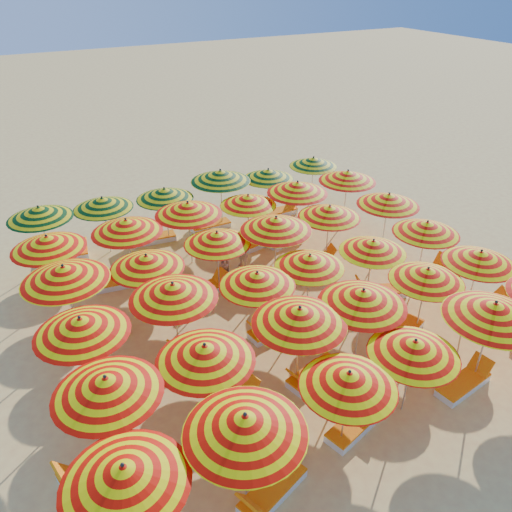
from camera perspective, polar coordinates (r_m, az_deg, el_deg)
name	(u,v)px	position (r m, az deg, el deg)	size (l,w,h in m)	color
ground	(263,303)	(16.89, 0.80, -5.44)	(120.00, 120.00, 0.00)	#F3CD6C
umbrella_0	(124,474)	(9.81, -14.82, -22.99)	(2.50, 2.50, 2.50)	silver
umbrella_1	(245,424)	(10.07, -1.25, -18.66)	(2.87, 2.87, 2.63)	silver
umbrella_2	(349,380)	(11.41, 10.55, -13.73)	(2.50, 2.50, 2.35)	silver
umbrella_3	(414,348)	(12.57, 17.65, -9.98)	(2.22, 2.22, 2.34)	silver
umbrella_4	(494,311)	(14.02, 25.53, -5.68)	(2.90, 2.90, 2.66)	silver
umbrella_6	(107,386)	(11.32, -16.71, -14.01)	(3.02, 3.02, 2.53)	silver
umbrella_7	(205,353)	(11.72, -5.85, -10.97)	(2.37, 2.37, 2.49)	silver
umbrella_8	(299,316)	(12.63, 4.99, -6.83)	(2.57, 2.57, 2.60)	silver
umbrella_9	(363,298)	(13.60, 12.10, -4.66)	(2.94, 2.94, 2.55)	silver
umbrella_10	(427,275)	(15.39, 18.98, -2.05)	(2.24, 2.24, 2.34)	silver
umbrella_11	(480,257)	(16.80, 24.22, -0.15)	(2.94, 2.94, 2.39)	silver
umbrella_12	(81,326)	(13.10, -19.36, -7.54)	(2.84, 2.84, 2.53)	silver
umbrella_13	(173,291)	(13.66, -9.45, -3.99)	(2.50, 2.50, 2.59)	silver
umbrella_14	(257,279)	(14.32, 0.13, -2.66)	(2.79, 2.79, 2.37)	silver
umbrella_15	(310,261)	(15.34, 6.15, -0.60)	(2.89, 2.89, 2.32)	silver
umbrella_16	(373,246)	(16.50, 13.23, 1.09)	(2.72, 2.72, 2.31)	silver
umbrella_17	(427,228)	(17.97, 18.92, 3.08)	(2.72, 2.72, 2.41)	silver
umbrella_18	(64,274)	(15.11, -21.07, -1.89)	(3.31, 3.31, 2.65)	silver
umbrella_19	(147,262)	(15.40, -12.39, -0.64)	(2.53, 2.53, 2.43)	silver
umbrella_20	(217,238)	(16.46, -4.46, 2.05)	(2.32, 2.32, 2.38)	silver
umbrella_21	(276,224)	(16.87, 2.30, 3.68)	(3.25, 3.25, 2.61)	silver
umbrella_22	(329,212)	(18.29, 8.40, 5.02)	(2.81, 2.81, 2.43)	silver
umbrella_23	(389,200)	(19.56, 14.91, 6.26)	(3.00, 3.00, 2.50)	silver
umbrella_24	(48,243)	(17.25, -22.72, 1.42)	(2.90, 2.90, 2.51)	silver
umbrella_25	(126,226)	(17.39, -14.59, 3.34)	(2.76, 2.76, 2.56)	silver
umbrella_26	(188,209)	(18.18, -7.78, 5.40)	(2.89, 2.89, 2.58)	silver
umbrella_27	(248,200)	(19.23, -0.90, 6.38)	(2.74, 2.74, 2.32)	silver
umbrella_28	(297,188)	(19.89, 4.76, 7.80)	(2.47, 2.47, 2.56)	silver
umbrella_29	(348,176)	(21.35, 10.43, 8.97)	(2.86, 2.86, 2.54)	silver
umbrella_30	(39,213)	(19.57, -23.53, 4.56)	(2.86, 2.86, 2.46)	silver
umbrella_31	(103,203)	(19.73, -17.13, 5.79)	(2.86, 2.86, 2.38)	silver
umbrella_32	(165,194)	(19.99, -10.41, 7.02)	(2.72, 2.72, 2.38)	silver
umbrella_33	(220,176)	(20.85, -4.09, 9.13)	(2.84, 2.84, 2.64)	silver
umbrella_34	(268,174)	(21.72, 1.40, 9.33)	(2.57, 2.57, 2.33)	silver
umbrella_35	(313,162)	(23.29, 6.57, 10.64)	(2.66, 2.66, 2.33)	silver
lounger_0	(271,491)	(11.84, 1.75, -25.26)	(1.83, 1.14, 0.69)	white
lounger_1	(356,424)	(13.17, 11.38, -18.26)	(1.82, 1.03, 0.69)	white
lounger_2	(464,383)	(14.96, 22.69, -13.26)	(1.80, 0.82, 0.69)	white
lounger_4	(95,465)	(12.73, -17.88, -21.79)	(1.82, 0.94, 0.69)	white
lounger_5	(230,406)	(13.33, -2.95, -16.71)	(1.83, 1.05, 0.69)	white
lounger_6	(313,374)	(14.19, 6.55, -13.28)	(1.82, 0.99, 0.69)	white
lounger_7	(403,333)	(16.07, 16.43, -8.41)	(1.82, 1.18, 0.69)	white
lounger_8	(479,304)	(18.20, 24.18, -5.00)	(1.82, 1.23, 0.69)	white
lounger_9	(114,382)	(14.41, -15.89, -13.70)	(1.81, 0.87, 0.69)	white
lounger_10	(198,350)	(14.92, -6.63, -10.65)	(1.74, 0.61, 0.69)	white
lounger_11	(273,329)	(15.57, 1.98, -8.35)	(1.79, 0.81, 0.69)	white
lounger_12	(379,291)	(17.74, 13.87, -3.89)	(1.82, 1.23, 0.69)	white
lounger_13	(431,273)	(19.26, 19.38, -1.86)	(1.81, 0.91, 0.69)	white
lounger_14	(96,332)	(16.21, -17.79, -8.29)	(1.83, 1.06, 0.69)	white
lounger_15	(205,289)	(17.41, -5.88, -3.78)	(1.80, 0.85, 0.69)	white
lounger_16	(259,281)	(17.76, 0.38, -2.83)	(1.83, 1.10, 0.69)	white
lounger_17	(313,261)	(19.03, 6.54, -0.54)	(1.82, 0.99, 0.69)	white
lounger_18	(120,282)	(18.33, -15.23, -2.88)	(1.79, 0.79, 0.69)	white
lounger_19	(263,241)	(20.26, 0.76, 1.73)	(1.80, 0.86, 0.69)	white
lounger_20	(285,240)	(20.38, 3.35, 1.88)	(1.83, 1.04, 0.69)	white
lounger_21	(67,255)	(20.61, -20.83, 0.09)	(1.80, 0.83, 0.69)	white
lounger_22	(153,238)	(20.88, -11.66, 2.00)	(1.78, 0.74, 0.69)	white
lounger_23	(209,226)	(21.55, -5.34, 3.47)	(1.74, 0.60, 0.69)	white
lounger_24	(280,212)	(22.71, 2.73, 5.07)	(1.75, 0.64, 0.69)	white
beachgoer_a	(242,248)	(18.46, -1.56, 0.87)	(0.57, 0.37, 1.56)	tan
beachgoer_b	(222,263)	(17.76, -3.94, -0.80)	(0.68, 0.53, 1.40)	tan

